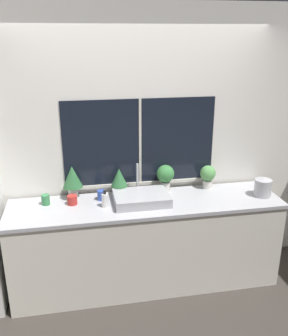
{
  "coord_description": "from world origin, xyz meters",
  "views": [
    {
      "loc": [
        -0.63,
        -2.88,
        2.41
      ],
      "look_at": [
        -0.02,
        0.3,
        1.25
      ],
      "focal_mm": 40.0,
      "sensor_mm": 36.0,
      "label": 1
    }
  ],
  "objects_px": {
    "kettle": "(263,187)",
    "mug_green": "(46,200)",
    "potted_plant_center_right": "(165,175)",
    "potted_plant_far_right": "(208,175)",
    "sink": "(141,198)",
    "potted_plant_center_left": "(119,180)",
    "potted_plant_far_left": "(72,179)",
    "mug_red": "(72,200)",
    "mug_blue": "(101,195)",
    "soap_bottle": "(105,200)"
  },
  "relations": [
    {
      "from": "sink",
      "to": "mug_red",
      "type": "height_order",
      "value": "sink"
    },
    {
      "from": "potted_plant_center_right",
      "to": "mug_blue",
      "type": "bearing_deg",
      "value": -171.8
    },
    {
      "from": "sink",
      "to": "potted_plant_center_left",
      "type": "xyz_separation_m",
      "value": [
        -0.18,
        0.23,
        0.11
      ]
    },
    {
      "from": "potted_plant_far_left",
      "to": "mug_blue",
      "type": "xyz_separation_m",
      "value": [
        0.26,
        -0.09,
        -0.16
      ]
    },
    {
      "from": "sink",
      "to": "potted_plant_center_right",
      "type": "bearing_deg",
      "value": 38.07
    },
    {
      "from": "kettle",
      "to": "mug_red",
      "type": "bearing_deg",
      "value": 175.24
    },
    {
      "from": "potted_plant_far_left",
      "to": "mug_red",
      "type": "height_order",
      "value": "potted_plant_far_left"
    },
    {
      "from": "potted_plant_center_left",
      "to": "sink",
      "type": "bearing_deg",
      "value": -51.24
    },
    {
      "from": "sink",
      "to": "kettle",
      "type": "bearing_deg",
      "value": -3.45
    },
    {
      "from": "potted_plant_center_right",
      "to": "mug_blue",
      "type": "distance_m",
      "value": 0.67
    },
    {
      "from": "potted_plant_far_left",
      "to": "mug_red",
      "type": "bearing_deg",
      "value": -95.07
    },
    {
      "from": "soap_bottle",
      "to": "potted_plant_far_left",
      "type": "bearing_deg",
      "value": 138.28
    },
    {
      "from": "potted_plant_center_left",
      "to": "kettle",
      "type": "relative_size",
      "value": 1.43
    },
    {
      "from": "potted_plant_far_left",
      "to": "potted_plant_center_right",
      "type": "relative_size",
      "value": 1.18
    },
    {
      "from": "mug_red",
      "to": "mug_green",
      "type": "bearing_deg",
      "value": 170.19
    },
    {
      "from": "potted_plant_center_left",
      "to": "mug_red",
      "type": "height_order",
      "value": "potted_plant_center_left"
    },
    {
      "from": "potted_plant_far_right",
      "to": "soap_bottle",
      "type": "height_order",
      "value": "potted_plant_far_right"
    },
    {
      "from": "mug_green",
      "to": "mug_red",
      "type": "relative_size",
      "value": 1.05
    },
    {
      "from": "potted_plant_far_left",
      "to": "mug_green",
      "type": "xyz_separation_m",
      "value": [
        -0.26,
        -0.1,
        -0.16
      ]
    },
    {
      "from": "soap_bottle",
      "to": "potted_plant_center_left",
      "type": "bearing_deg",
      "value": 56.95
    },
    {
      "from": "mug_green",
      "to": "kettle",
      "type": "bearing_deg",
      "value": -5.35
    },
    {
      "from": "mug_green",
      "to": "mug_red",
      "type": "xyz_separation_m",
      "value": [
        0.25,
        -0.04,
        -0.01
      ]
    },
    {
      "from": "potted_plant_center_left",
      "to": "potted_plant_center_right",
      "type": "relative_size",
      "value": 0.99
    },
    {
      "from": "potted_plant_center_right",
      "to": "soap_bottle",
      "type": "relative_size",
      "value": 1.69
    },
    {
      "from": "sink",
      "to": "kettle",
      "type": "height_order",
      "value": "sink"
    },
    {
      "from": "sink",
      "to": "mug_green",
      "type": "xyz_separation_m",
      "value": [
        -0.89,
        0.12,
        0.0
      ]
    },
    {
      "from": "mug_green",
      "to": "mug_red",
      "type": "bearing_deg",
      "value": -9.81
    },
    {
      "from": "potted_plant_far_left",
      "to": "mug_blue",
      "type": "height_order",
      "value": "potted_plant_far_left"
    },
    {
      "from": "potted_plant_center_left",
      "to": "mug_red",
      "type": "relative_size",
      "value": 2.95
    },
    {
      "from": "soap_bottle",
      "to": "kettle",
      "type": "distance_m",
      "value": 1.55
    },
    {
      "from": "potted_plant_center_right",
      "to": "kettle",
      "type": "distance_m",
      "value": 0.97
    },
    {
      "from": "soap_bottle",
      "to": "kettle",
      "type": "relative_size",
      "value": 0.86
    },
    {
      "from": "potted_plant_far_left",
      "to": "mug_blue",
      "type": "distance_m",
      "value": 0.32
    },
    {
      "from": "sink",
      "to": "mug_green",
      "type": "relative_size",
      "value": 5.33
    },
    {
      "from": "mug_red",
      "to": "potted_plant_center_right",
      "type": "bearing_deg",
      "value": 8.8
    },
    {
      "from": "soap_bottle",
      "to": "mug_green",
      "type": "bearing_deg",
      "value": 164.32
    },
    {
      "from": "potted_plant_center_left",
      "to": "mug_green",
      "type": "relative_size",
      "value": 2.81
    },
    {
      "from": "potted_plant_center_left",
      "to": "mug_blue",
      "type": "relative_size",
      "value": 2.84
    },
    {
      "from": "sink",
      "to": "mug_red",
      "type": "bearing_deg",
      "value": 172.83
    },
    {
      "from": "potted_plant_center_right",
      "to": "potted_plant_far_right",
      "type": "height_order",
      "value": "potted_plant_center_right"
    },
    {
      "from": "kettle",
      "to": "mug_green",
      "type": "bearing_deg",
      "value": 174.65
    },
    {
      "from": "potted_plant_far_left",
      "to": "potted_plant_far_right",
      "type": "relative_size",
      "value": 1.35
    },
    {
      "from": "mug_green",
      "to": "mug_blue",
      "type": "xyz_separation_m",
      "value": [
        0.52,
        0.01,
        -0.0
      ]
    },
    {
      "from": "mug_blue",
      "to": "potted_plant_far_right",
      "type": "bearing_deg",
      "value": 4.89
    },
    {
      "from": "potted_plant_far_left",
      "to": "soap_bottle",
      "type": "relative_size",
      "value": 2.0
    },
    {
      "from": "soap_bottle",
      "to": "potted_plant_center_right",
      "type": "bearing_deg",
      "value": 21.86
    },
    {
      "from": "kettle",
      "to": "mug_blue",
      "type": "bearing_deg",
      "value": 172.62
    },
    {
      "from": "mug_blue",
      "to": "potted_plant_center_right",
      "type": "bearing_deg",
      "value": 8.2
    },
    {
      "from": "soap_bottle",
      "to": "mug_red",
      "type": "xyz_separation_m",
      "value": [
        -0.3,
        0.11,
        -0.02
      ]
    },
    {
      "from": "sink",
      "to": "potted_plant_far_left",
      "type": "bearing_deg",
      "value": 160.37
    }
  ]
}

